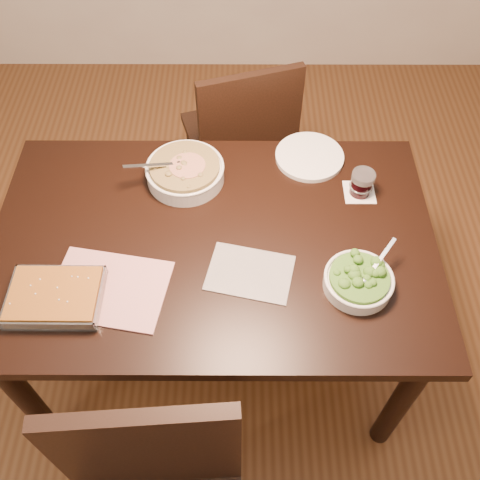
% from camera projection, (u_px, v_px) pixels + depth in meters
% --- Properties ---
extents(ground, '(4.00, 4.00, 0.00)m').
position_uv_depth(ground, '(220.00, 345.00, 2.27)').
color(ground, '#4E2D16').
rests_on(ground, ground).
extents(table, '(1.40, 0.90, 0.75)m').
position_uv_depth(table, '(214.00, 257.00, 1.75)').
color(table, black).
rests_on(table, ground).
extents(magazine_a, '(0.37, 0.30, 0.01)m').
position_uv_depth(magazine_a, '(109.00, 288.00, 1.56)').
color(magazine_a, '#B13246').
rests_on(magazine_a, table).
extents(magazine_b, '(0.28, 0.23, 0.00)m').
position_uv_depth(magazine_b, '(250.00, 273.00, 1.60)').
color(magazine_b, '#2A2A32').
rests_on(magazine_b, table).
extents(coaster, '(0.10, 0.10, 0.00)m').
position_uv_depth(coaster, '(359.00, 192.00, 1.79)').
color(coaster, white).
rests_on(coaster, table).
extents(stew_bowl, '(0.29, 0.27, 0.10)m').
position_uv_depth(stew_bowl, '(185.00, 171.00, 1.80)').
color(stew_bowl, silver).
rests_on(stew_bowl, table).
extents(broccoli_bowl, '(0.20, 0.21, 0.08)m').
position_uv_depth(broccoli_bowl, '(359.00, 281.00, 1.55)').
color(broccoli_bowl, silver).
rests_on(broccoli_bowl, table).
extents(baking_dish, '(0.27, 0.20, 0.05)m').
position_uv_depth(baking_dish, '(55.00, 297.00, 1.52)').
color(baking_dish, silver).
rests_on(baking_dish, table).
extents(wine_tumbler, '(0.08, 0.08, 0.09)m').
position_uv_depth(wine_tumbler, '(362.00, 183.00, 1.76)').
color(wine_tumbler, black).
rests_on(wine_tumbler, coaster).
extents(dinner_plate, '(0.24, 0.24, 0.02)m').
position_uv_depth(dinner_plate, '(309.00, 157.00, 1.89)').
color(dinner_plate, silver).
rests_on(dinner_plate, table).
extents(chair_far, '(0.53, 0.53, 0.90)m').
position_uv_depth(chair_far, '(242.00, 136.00, 2.33)').
color(chair_far, black).
rests_on(chair_far, ground).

